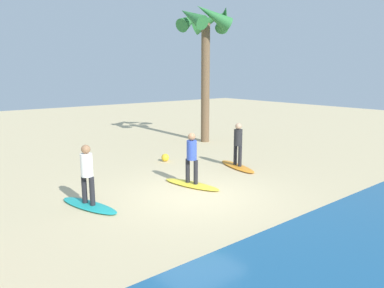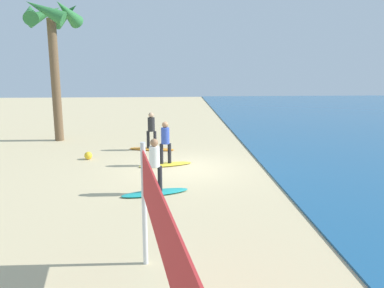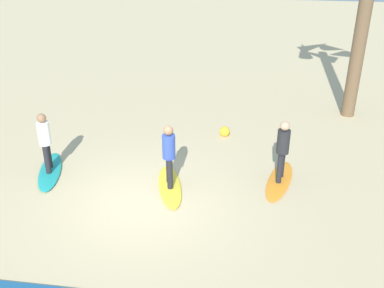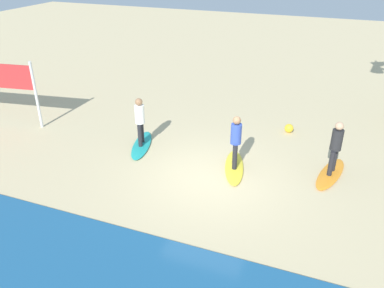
# 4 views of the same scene
# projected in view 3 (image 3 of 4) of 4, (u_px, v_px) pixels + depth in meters

# --- Properties ---
(ground_plane) EXTENTS (60.00, 60.00, 0.00)m
(ground_plane) POSITION_uv_depth(u_px,v_px,m) (145.00, 202.00, 10.96)
(ground_plane) COLOR #CCB789
(surfboard_orange) EXTENTS (1.00, 2.17, 0.09)m
(surfboard_orange) POSITION_uv_depth(u_px,v_px,m) (279.00, 180.00, 11.77)
(surfboard_orange) COLOR orange
(surfboard_orange) RESTS_ON ground
(surfer_orange) EXTENTS (0.32, 0.45, 1.64)m
(surfer_orange) POSITION_uv_depth(u_px,v_px,m) (283.00, 147.00, 11.32)
(surfer_orange) COLOR #232328
(surfer_orange) RESTS_ON surfboard_orange
(surfboard_yellow) EXTENTS (1.10, 2.17, 0.09)m
(surfboard_yellow) POSITION_uv_depth(u_px,v_px,m) (170.00, 186.00, 11.53)
(surfboard_yellow) COLOR yellow
(surfboard_yellow) RESTS_ON ground
(surfer_yellow) EXTENTS (0.32, 0.45, 1.64)m
(surfer_yellow) POSITION_uv_depth(u_px,v_px,m) (169.00, 152.00, 11.08)
(surfer_yellow) COLOR #232328
(surfer_yellow) RESTS_ON surfboard_yellow
(surfboard_teal) EXTENTS (1.14, 2.17, 0.09)m
(surfboard_teal) POSITION_uv_depth(u_px,v_px,m) (50.00, 171.00, 12.20)
(surfboard_teal) COLOR teal
(surfboard_teal) RESTS_ON ground
(surfer_teal) EXTENTS (0.32, 0.45, 1.64)m
(surfer_teal) POSITION_uv_depth(u_px,v_px,m) (45.00, 138.00, 11.75)
(surfer_teal) COLOR #232328
(surfer_teal) RESTS_ON surfboard_teal
(beach_ball) EXTENTS (0.32, 0.32, 0.32)m
(beach_ball) POSITION_uv_depth(u_px,v_px,m) (225.00, 131.00, 14.17)
(beach_ball) COLOR yellow
(beach_ball) RESTS_ON ground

